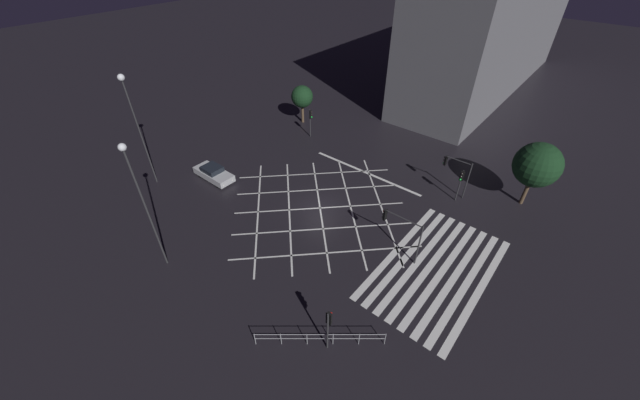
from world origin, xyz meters
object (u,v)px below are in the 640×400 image
Objects in this scene: traffic_light_se_main at (461,180)px; street_tree_far at (537,165)px; traffic_light_sw_main at (329,323)px; street_lamp_west at (139,190)px; street_lamp_east at (132,109)px; traffic_light_median_south at (399,226)px; traffic_light_se_cross at (455,168)px; waiting_car at (214,173)px; traffic_light_ne_cross at (311,118)px; street_tree_near at (302,97)px.

traffic_light_se_main is 0.54× the size of street_tree_far.
traffic_light_sw_main is at bearing 167.41° from street_tree_far.
traffic_light_se_main is 0.32× the size of street_lamp_west.
street_lamp_east is 11.43m from street_lamp_west.
traffic_light_sw_main is 0.32× the size of street_lamp_east.
street_lamp_west is (-11.63, 12.48, 3.94)m from traffic_light_median_south.
traffic_light_se_cross is 0.62× the size of street_tree_far.
waiting_car is at bearing 7.78° from traffic_light_median_south.
street_lamp_west is at bearing -55.59° from waiting_car.
traffic_light_sw_main is at bearing -47.16° from traffic_light_ne_cross.
traffic_light_median_south reaches higher than traffic_light_ne_cross.
traffic_light_median_south is 0.36× the size of street_lamp_east.
traffic_light_se_main is at bearing -98.63° from street_tree_near.
traffic_light_se_cross is at bearing 114.60° from street_tree_far.
traffic_light_sw_main is 1.04× the size of traffic_light_se_main.
street_tree_far reaches higher than traffic_light_se_main.
street_lamp_east is at bearing -135.43° from waiting_car.
traffic_light_se_cross is at bearing 33.72° from waiting_car.
street_lamp_east reaches higher than traffic_light_se_main.
traffic_light_sw_main is (-9.20, -0.84, -0.38)m from traffic_light_median_south.
traffic_light_ne_cross is at bearing -0.44° from traffic_light_se_cross.
street_lamp_east is 8.83m from waiting_car.
traffic_light_se_main is at bearing 30.59° from waiting_car.
traffic_light_median_south is at bearing 155.56° from street_tree_far.
street_lamp_east is at bearing -56.70° from traffic_light_se_main.
traffic_light_median_south is 0.80× the size of street_tree_near.
street_tree_near is at bearing 96.06° from waiting_car.
traffic_light_ne_cross is (0.13, 16.99, -0.35)m from traffic_light_se_cross.
traffic_light_sw_main is at bearing 95.21° from traffic_light_median_south.
traffic_light_median_south is at bearing 5.21° from traffic_light_sw_main.
traffic_light_median_south is at bearing 7.78° from waiting_car.
traffic_light_median_south is 23.72m from street_tree_near.
street_lamp_east reaches higher than street_tree_near.
street_tree_near is (18.73, -2.36, -4.22)m from street_lamp_east.
traffic_light_sw_main is 1.01× the size of traffic_light_ne_cross.
traffic_light_median_south is 9.91m from traffic_light_se_cross.
street_lamp_west is (-21.54, 12.47, 3.99)m from traffic_light_se_cross.
street_tree_near is at bearing 145.43° from traffic_light_ne_cross.
street_lamp_west reaches higher than street_tree_near.
street_tree_far is (0.23, -25.97, 0.74)m from street_tree_near.
traffic_light_se_cross is 6.41m from street_tree_far.
traffic_light_ne_cross is at bearing 42.84° from traffic_light_sw_main.
traffic_light_sw_main is at bearing -135.51° from street_tree_near.
traffic_light_se_main is at bearing -3.09° from traffic_light_ne_cross.
street_lamp_west is (-5.19, -10.15, -0.81)m from street_lamp_east.
traffic_light_se_main is at bearing 126.21° from street_tree_far.
street_lamp_east is (-16.35, 22.62, 4.79)m from traffic_light_se_cross.
street_lamp_east reaches higher than street_tree_far.
street_tree_far reaches higher than traffic_light_se_cross.
street_tree_near is at bearing 90.50° from street_tree_far.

